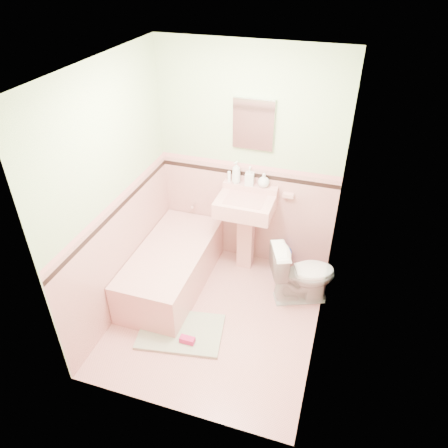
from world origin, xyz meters
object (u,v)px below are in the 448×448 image
(bathtub, at_px, (172,268))
(medicine_cabinet, at_px, (254,124))
(soap_bottle_right, at_px, (264,180))
(soap_bottle_mid, at_px, (250,176))
(shoe, at_px, (187,340))
(bucket, at_px, (281,259))
(soap_bottle_left, at_px, (236,172))
(toilet, at_px, (303,273))
(sink, at_px, (245,234))

(bathtub, relative_size, medicine_cabinet, 2.82)
(soap_bottle_right, bearing_deg, soap_bottle_mid, 180.00)
(shoe, bearing_deg, soap_bottle_right, 76.68)
(bathtub, distance_m, bucket, 1.29)
(soap_bottle_left, relative_size, soap_bottle_mid, 1.19)
(medicine_cabinet, xyz_separation_m, toilet, (0.72, -0.52, -1.36))
(toilet, bearing_deg, bathtub, 75.95)
(bathtub, distance_m, medicine_cabinet, 1.78)
(bathtub, relative_size, bucket, 6.51)
(soap_bottle_left, xyz_separation_m, soap_bottle_mid, (0.15, 0.00, -0.02))
(soap_bottle_left, distance_m, soap_bottle_mid, 0.15)
(sink, bearing_deg, soap_bottle_left, 132.27)
(soap_bottle_right, bearing_deg, medicine_cabinet, 168.30)
(soap_bottle_left, distance_m, bucket, 1.18)
(bucket, bearing_deg, soap_bottle_mid, 175.06)
(soap_bottle_right, relative_size, bucket, 0.70)
(bathtub, height_order, soap_bottle_right, soap_bottle_right)
(bathtub, bearing_deg, soap_bottle_mid, 46.79)
(soap_bottle_left, bearing_deg, toilet, -29.14)
(soap_bottle_left, bearing_deg, sink, -47.73)
(soap_bottle_left, bearing_deg, bucket, -3.66)
(bathtub, bearing_deg, shoe, -57.78)
(soap_bottle_left, height_order, toilet, soap_bottle_left)
(soap_bottle_left, relative_size, toilet, 0.37)
(medicine_cabinet, xyz_separation_m, bucket, (0.42, -0.07, -1.58))
(soap_bottle_right, xyz_separation_m, toilet, (0.58, -0.49, -0.76))
(shoe, bearing_deg, toilet, 46.56)
(sink, xyz_separation_m, bucket, (0.42, 0.14, -0.36))
(shoe, bearing_deg, bathtub, 122.24)
(soap_bottle_left, height_order, bucket, soap_bottle_left)
(soap_bottle_right, relative_size, toilet, 0.24)
(sink, relative_size, soap_bottle_left, 3.81)
(toilet, height_order, bucket, toilet)
(bucket, bearing_deg, sink, -161.01)
(soap_bottle_mid, relative_size, bucket, 0.91)
(soap_bottle_left, bearing_deg, soap_bottle_right, 0.00)
(bathtub, height_order, sink, sink)
(toilet, distance_m, shoe, 1.37)
(soap_bottle_mid, xyz_separation_m, bucket, (0.43, -0.04, -1.01))
(soap_bottle_mid, bearing_deg, soap_bottle_right, 0.00)
(bucket, distance_m, shoe, 1.56)
(soap_bottle_right, bearing_deg, bucket, -7.79)
(toilet, relative_size, shoe, 4.73)
(toilet, bearing_deg, soap_bottle_left, 37.99)
(shoe, bearing_deg, medicine_cabinet, 82.30)
(soap_bottle_mid, height_order, soap_bottle_right, soap_bottle_mid)
(bathtub, xyz_separation_m, soap_bottle_mid, (0.67, 0.71, 0.90))
(toilet, xyz_separation_m, shoe, (-0.92, -0.97, -0.28))
(bathtub, bearing_deg, toilet, 8.82)
(medicine_cabinet, height_order, bucket, medicine_cabinet)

